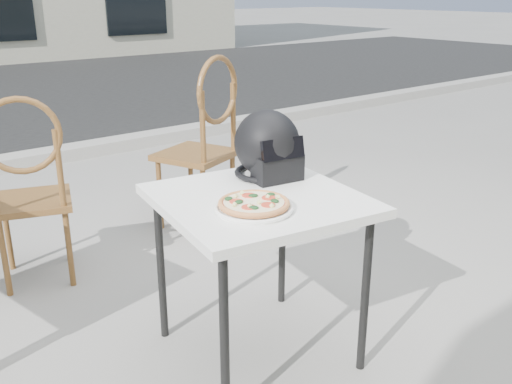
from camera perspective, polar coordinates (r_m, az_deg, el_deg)
ground at (r=3.30m, az=0.32°, el=-8.20°), size 80.00×80.00×0.00m
curb at (r=5.78m, az=-18.76°, el=3.66°), size 30.00×0.25×0.12m
cafe_table_main at (r=2.35m, az=0.24°, el=-1.92°), size 0.90×0.90×0.74m
plate at (r=2.17m, az=-0.21°, el=-1.63°), size 0.35×0.35×0.02m
pizza at (r=2.16m, az=-0.21°, el=-1.11°), size 0.34×0.34×0.03m
helmet at (r=2.54m, az=1.22°, el=4.47°), size 0.33×0.34×0.30m
cafe_chair_main at (r=3.75m, az=-5.10°, el=5.73°), size 0.58×0.58×1.16m
cafe_chair_side at (r=3.21m, az=-21.80°, el=0.90°), size 0.51×0.51×1.06m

